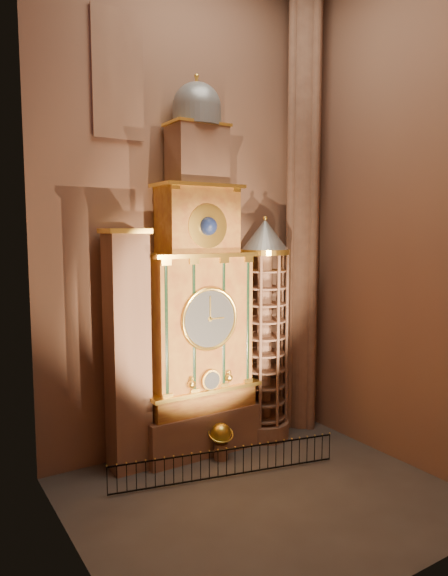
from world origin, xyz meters
TOP-DOWN VIEW (x-y plane):
  - floor at (0.00, 0.00)m, footprint 14.00×14.00m
  - wall_back at (0.00, 6.00)m, footprint 22.00×0.00m
  - wall_left at (-7.00, 0.00)m, footprint 0.00×22.00m
  - wall_right at (7.00, 0.00)m, footprint 0.00×22.00m
  - astronomical_clock at (0.00, 4.96)m, footprint 5.60×2.41m
  - portrait_tower at (-3.40, 4.98)m, footprint 1.80×1.60m
  - stair_turret at (3.50, 4.70)m, footprint 2.50×2.50m
  - gothic_pier at (6.10, 5.00)m, footprint 2.04×2.04m
  - stained_glass_window at (-3.20, 5.92)m, footprint 2.20×0.14m
  - celestial_globe at (0.34, 3.60)m, footprint 1.33×1.28m
  - iron_railing at (-0.38, 1.99)m, footprint 9.37×2.24m

SIDE VIEW (x-z plane):
  - floor at x=0.00m, z-range 0.00..0.00m
  - iron_railing at x=-0.38m, z-range 0.05..1.22m
  - celestial_globe at x=0.34m, z-range 0.16..1.81m
  - portrait_tower at x=-3.40m, z-range 0.05..10.25m
  - stair_turret at x=3.50m, z-range -0.13..10.67m
  - astronomical_clock at x=0.00m, z-range -1.67..15.03m
  - wall_back at x=0.00m, z-range 0.00..22.00m
  - wall_left at x=-7.00m, z-range 0.00..22.00m
  - wall_right at x=7.00m, z-range 0.00..22.00m
  - gothic_pier at x=6.10m, z-range 0.00..22.00m
  - stained_glass_window at x=-3.20m, z-range 13.90..19.10m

